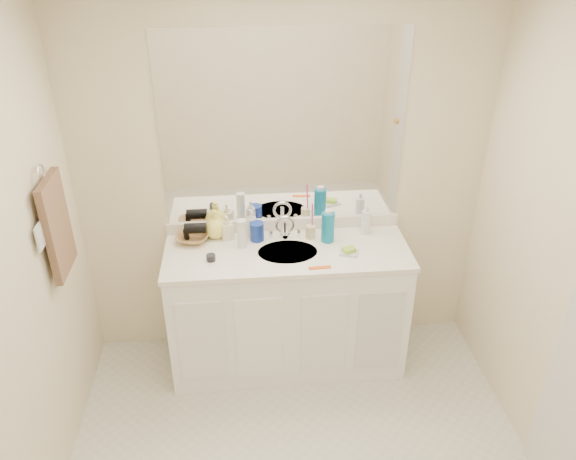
{
  "coord_description": "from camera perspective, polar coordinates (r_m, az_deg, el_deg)",
  "views": [
    {
      "loc": [
        -0.27,
        -1.93,
        2.69
      ],
      "look_at": [
        0.0,
        0.97,
        1.05
      ],
      "focal_mm": 35.0,
      "sensor_mm": 36.0,
      "label": 1
    }
  ],
  "objects": [
    {
      "name": "sink_basin",
      "position": [
        3.46,
        -0.05,
        -2.38
      ],
      "size": [
        0.37,
        0.37,
        0.02
      ],
      "primitive_type": "cylinder",
      "color": "beige",
      "rests_on": "countertop"
    },
    {
      "name": "towel_ring",
      "position": [
        3.1,
        -23.81,
        5.19
      ],
      "size": [
        0.01,
        0.11,
        0.11
      ],
      "primitive_type": "torus",
      "rotation": [
        0.0,
        1.57,
        0.0
      ],
      "color": "silver",
      "rests_on": "wall_left"
    },
    {
      "name": "dark_jar",
      "position": [
        3.39,
        -7.84,
        -2.8
      ],
      "size": [
        0.06,
        0.06,
        0.04
      ],
      "primitive_type": "cylinder",
      "rotation": [
        0.0,
        0.0,
        0.13
      ],
      "color": "black",
      "rests_on": "countertop"
    },
    {
      "name": "mouthwash_bottle",
      "position": [
        3.53,
        4.08,
        0.3
      ],
      "size": [
        0.11,
        0.11,
        0.2
      ],
      "primitive_type": "cylinder",
      "rotation": [
        0.0,
        0.0,
        -0.33
      ],
      "color": "#0D74A5",
      "rests_on": "countertop"
    },
    {
      "name": "wicker_basket",
      "position": [
        3.61,
        -9.63,
        -0.73
      ],
      "size": [
        0.24,
        0.24,
        0.05
      ],
      "primitive_type": "imported",
      "rotation": [
        0.0,
        0.0,
        -0.18
      ],
      "color": "#A47442",
      "rests_on": "countertop"
    },
    {
      "name": "tan_cup",
      "position": [
        3.59,
        2.29,
        -0.19
      ],
      "size": [
        0.08,
        0.08,
        0.09
      ],
      "primitive_type": "cylinder",
      "rotation": [
        0.0,
        0.0,
        -0.34
      ],
      "color": "beige",
      "rests_on": "countertop"
    },
    {
      "name": "countertop",
      "position": [
        3.48,
        -0.08,
        -2.25
      ],
      "size": [
        1.52,
        0.57,
        0.03
      ],
      "primitive_type": "cube",
      "color": "white",
      "rests_on": "vanity_cabinet"
    },
    {
      "name": "hair_dryer",
      "position": [
        3.58,
        -9.4,
        0.18
      ],
      "size": [
        0.14,
        0.07,
        0.07
      ],
      "primitive_type": "cylinder",
      "rotation": [
        0.0,
        1.57,
        -0.01
      ],
      "color": "black",
      "rests_on": "wicker_basket"
    },
    {
      "name": "blue_mug",
      "position": [
        3.56,
        -3.17,
        -0.15
      ],
      "size": [
        0.11,
        0.11,
        0.12
      ],
      "primitive_type": "cylinder",
      "rotation": [
        0.0,
        0.0,
        -0.3
      ],
      "color": "navy",
      "rests_on": "countertop"
    },
    {
      "name": "extra_white_bottle",
      "position": [
        3.48,
        -4.71,
        -0.35
      ],
      "size": [
        0.07,
        0.07,
        0.18
      ],
      "primitive_type": "cylinder",
      "rotation": [
        0.0,
        0.0,
        -0.38
      ],
      "color": "white",
      "rests_on": "countertop"
    },
    {
      "name": "switch_plate",
      "position": [
        3.03,
        -23.91,
        -0.66
      ],
      "size": [
        0.01,
        0.08,
        0.13
      ],
      "primitive_type": "cube",
      "color": "white",
      "rests_on": "wall_left"
    },
    {
      "name": "orange_comb",
      "position": [
        3.31,
        3.26,
        -3.84
      ],
      "size": [
        0.13,
        0.03,
        0.01
      ],
      "primitive_type": "cube",
      "rotation": [
        0.0,
        0.0,
        0.04
      ],
      "color": "#ED5619",
      "rests_on": "countertop"
    },
    {
      "name": "clear_pump_bottle",
      "position": [
        3.65,
        7.91,
        0.79
      ],
      "size": [
        0.08,
        0.08,
        0.16
      ],
      "primitive_type": "cylinder",
      "rotation": [
        0.0,
        0.0,
        0.42
      ],
      "color": "white",
      "rests_on": "countertop"
    },
    {
      "name": "wall_back",
      "position": [
        3.57,
        -0.48,
        4.66
      ],
      "size": [
        2.6,
        0.02,
        2.4
      ],
      "primitive_type": "cube",
      "color": "beige",
      "rests_on": "floor"
    },
    {
      "name": "faucet",
      "position": [
        3.58,
        -0.31,
        0.04
      ],
      "size": [
        0.02,
        0.02,
        0.11
      ],
      "primitive_type": "cylinder",
      "color": "silver",
      "rests_on": "countertop"
    },
    {
      "name": "soap_dish",
      "position": [
        3.46,
        6.19,
        -2.29
      ],
      "size": [
        0.13,
        0.12,
        0.01
      ],
      "primitive_type": "cube",
      "rotation": [
        0.0,
        0.0,
        -0.32
      ],
      "color": "silver",
      "rests_on": "countertop"
    },
    {
      "name": "backsplash",
      "position": [
        3.68,
        -0.44,
        0.6
      ],
      "size": [
        1.52,
        0.03,
        0.08
      ],
      "primitive_type": "cube",
      "color": "white",
      "rests_on": "countertop"
    },
    {
      "name": "mirror",
      "position": [
        3.42,
        -0.5,
        10.1
      ],
      "size": [
        1.48,
        0.01,
        1.2
      ],
      "primitive_type": "cube",
      "color": "white",
      "rests_on": "wall_back"
    },
    {
      "name": "ceiling",
      "position": [
        1.97,
        2.79,
        20.83
      ],
      "size": [
        2.6,
        2.6,
        0.02
      ],
      "primitive_type": "cube",
      "color": "white",
      "rests_on": "wall_back"
    },
    {
      "name": "soap_bottle_white",
      "position": [
        3.59,
        -3.74,
        0.69
      ],
      "size": [
        0.09,
        0.09,
        0.18
      ],
      "primitive_type": "imported",
      "rotation": [
        0.0,
        0.0,
        0.29
      ],
      "color": "silver",
      "rests_on": "countertop"
    },
    {
      "name": "soap_bottle_yellow",
      "position": [
        3.6,
        -7.36,
        0.62
      ],
      "size": [
        0.18,
        0.18,
        0.19
      ],
      "primitive_type": "imported",
      "rotation": [
        0.0,
        0.0,
        0.27
      ],
      "color": "#F7EE60",
      "rests_on": "countertop"
    },
    {
      "name": "soap_bottle_cream",
      "position": [
        3.58,
        -6.23,
        0.28
      ],
      "size": [
        0.09,
        0.09,
        0.16
      ],
      "primitive_type": "imported",
      "rotation": [
        0.0,
        0.0,
        0.28
      ],
      "color": "#EEEAC2",
      "rests_on": "countertop"
    },
    {
      "name": "hand_towel",
      "position": [
        3.22,
        -22.41,
        0.36
      ],
      "size": [
        0.04,
        0.32,
        0.55
      ],
      "primitive_type": "cube",
      "color": "#50392B",
      "rests_on": "towel_ring"
    },
    {
      "name": "toothbrush",
      "position": [
        3.54,
        2.48,
        1.33
      ],
      "size": [
        0.02,
        0.04,
        0.21
      ],
      "primitive_type": "cylinder",
      "rotation": [
        0.14,
        0.0,
        -0.2
      ],
      "color": "#E13B99",
      "rests_on": "tan_cup"
    },
    {
      "name": "vanity_cabinet",
      "position": [
        3.73,
        -0.07,
        -8.01
      ],
      "size": [
        1.5,
        0.55,
        0.85
      ],
      "primitive_type": "cube",
      "color": "white",
      "rests_on": "floor"
    },
    {
      "name": "green_soap",
      "position": [
        3.45,
        6.21,
        -2.03
      ],
      "size": [
        0.09,
        0.08,
        0.03
      ],
      "primitive_type": "cube",
      "rotation": [
        0.0,
        0.0,
        0.37
      ],
      "color": "#9ACA31",
      "rests_on": "soap_dish"
    }
  ]
}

